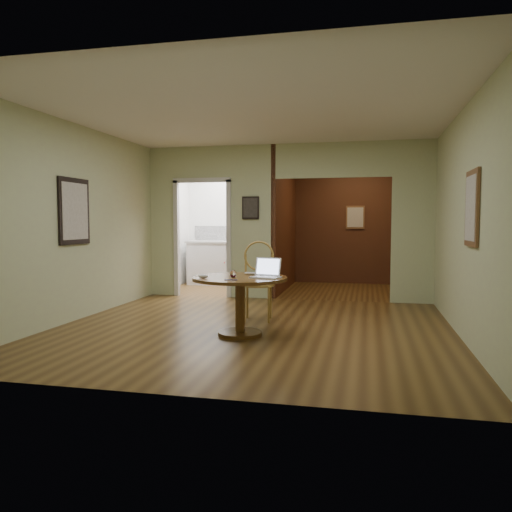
% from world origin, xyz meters
% --- Properties ---
extents(floor, '(5.00, 5.00, 0.00)m').
position_xyz_m(floor, '(0.00, 0.00, 0.00)').
color(floor, '#492F14').
rests_on(floor, ground).
extents(room_shell, '(5.20, 7.50, 5.00)m').
position_xyz_m(room_shell, '(-0.47, 3.10, 1.29)').
color(room_shell, white).
rests_on(room_shell, ground).
extents(dining_table, '(1.13, 1.13, 0.71)m').
position_xyz_m(dining_table, '(-0.06, -0.39, 0.52)').
color(dining_table, brown).
rests_on(dining_table, ground).
extents(chair, '(0.51, 0.51, 1.09)m').
position_xyz_m(chair, '(-0.05, 0.61, 0.61)').
color(chair, '#A3803A').
rests_on(chair, ground).
extents(open_laptop, '(0.37, 0.35, 0.23)m').
position_xyz_m(open_laptop, '(0.27, -0.37, 0.77)').
color(open_laptop, white).
rests_on(open_laptop, dining_table).
extents(closed_laptop, '(0.37, 0.28, 0.03)m').
position_xyz_m(closed_laptop, '(0.11, -0.12, 0.72)').
color(closed_laptop, silver).
rests_on(closed_laptop, dining_table).
extents(mouse, '(0.13, 0.09, 0.05)m').
position_xyz_m(mouse, '(-0.44, -0.62, 0.73)').
color(mouse, white).
rests_on(mouse, dining_table).
extents(wine_glass, '(0.08, 0.08, 0.09)m').
position_xyz_m(wine_glass, '(-0.12, -0.47, 0.75)').
color(wine_glass, white).
rests_on(wine_glass, dining_table).
extents(pen, '(0.14, 0.03, 0.01)m').
position_xyz_m(pen, '(-0.07, -0.74, 0.71)').
color(pen, '#0C1755').
rests_on(pen, dining_table).
extents(kitchen_cabinet, '(2.06, 0.60, 0.94)m').
position_xyz_m(kitchen_cabinet, '(-1.35, 4.20, 0.47)').
color(kitchen_cabinet, silver).
rests_on(kitchen_cabinet, ground).
extents(grocery_bag, '(0.35, 0.33, 0.29)m').
position_xyz_m(grocery_bag, '(-0.99, 4.20, 1.08)').
color(grocery_bag, beige).
rests_on(grocery_bag, kitchen_cabinet).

